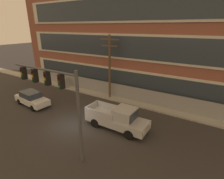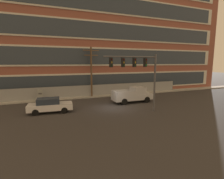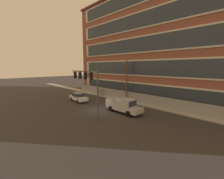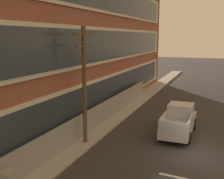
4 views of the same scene
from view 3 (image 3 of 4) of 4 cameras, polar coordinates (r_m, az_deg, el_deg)
The scene contains 9 objects.
ground_plane at distance 22.74m, azimuth -5.06°, elevation -7.68°, with size 160.00×160.00×0.00m, color #333030.
sidewalk_building_side at distance 27.67m, azimuth 6.91°, elevation -4.55°, with size 80.00×1.78×0.16m, color #9E9B93.
brick_mill_building at distance 28.80m, azimuth 21.56°, elevation 15.61°, with size 43.22×8.77×20.27m.
chain_link_fence at distance 28.23m, azimuth 5.98°, elevation -2.49°, with size 32.12×0.06×1.83m.
traffic_signal_mast at distance 18.85m, azimuth -9.22°, elevation 3.02°, with size 5.86×0.43×6.11m.
pickup_truck_silver at distance 21.01m, azimuth 4.70°, elevation -6.33°, with size 5.56×2.00×2.05m.
sedan_white at distance 28.50m, azimuth -12.69°, elevation -2.83°, with size 4.64×2.08×1.56m.
utility_pole_near_corner at distance 27.22m, azimuth 5.61°, elevation 4.02°, with size 2.41×0.26×7.52m.
electrical_cabinet at distance 32.69m, azimuth -4.41°, elevation -1.15°, with size 0.64×0.56×1.61m.
Camera 3 is at (17.17, -13.45, 6.43)m, focal length 24.00 mm.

